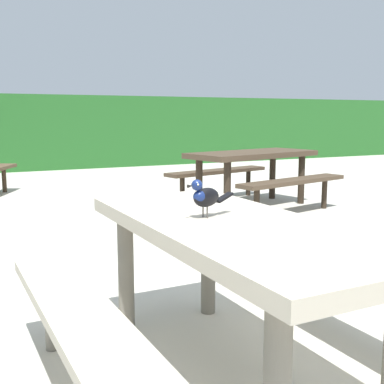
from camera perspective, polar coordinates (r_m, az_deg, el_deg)
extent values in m
cube|color=#235B23|center=(12.20, -20.88, 6.45)|extent=(28.00, 1.79, 1.68)
cube|color=#B2A893|center=(2.26, 4.68, -4.22)|extent=(0.79, 1.81, 0.07)
cylinder|color=slate|center=(2.86, -7.61, -9.16)|extent=(0.09, 0.09, 0.67)
cylinder|color=slate|center=(3.07, 1.88, -7.83)|extent=(0.09, 0.09, 0.67)
cube|color=#B2A893|center=(2.08, -12.56, -13.94)|extent=(0.30, 1.71, 0.05)
cylinder|color=slate|center=(2.74, -15.91, -13.31)|extent=(0.07, 0.07, 0.39)
cube|color=#B2A893|center=(2.75, 17.22, -8.43)|extent=(0.30, 1.71, 0.05)
cylinder|color=slate|center=(3.28, 9.12, -9.36)|extent=(0.07, 0.07, 0.39)
ellipsoid|color=black|center=(2.30, 1.66, -0.62)|extent=(0.16, 0.11, 0.09)
ellipsoid|color=navy|center=(2.27, 0.92, -0.57)|extent=(0.08, 0.08, 0.06)
sphere|color=navy|center=(2.25, 0.57, 0.80)|extent=(0.05, 0.05, 0.05)
sphere|color=#EAE08C|center=(2.23, 0.70, 0.85)|extent=(0.01, 0.01, 0.01)
sphere|color=#EAE08C|center=(2.26, 0.02, 0.95)|extent=(0.01, 0.01, 0.01)
cone|color=black|center=(2.22, -0.19, 0.70)|extent=(0.03, 0.02, 0.02)
cube|color=black|center=(2.39, 3.71, -0.62)|extent=(0.10, 0.06, 0.04)
cylinder|color=#47423D|center=(2.30, 1.76, -2.36)|extent=(0.01, 0.01, 0.05)
cylinder|color=#47423D|center=(2.32, 1.28, -2.26)|extent=(0.01, 0.01, 0.05)
cube|color=#473828|center=(6.64, 6.98, 4.34)|extent=(1.92, 1.14, 0.07)
cylinder|color=#2E241A|center=(7.03, 12.47, 1.41)|extent=(0.09, 0.09, 0.67)
cylinder|color=#2E241A|center=(7.37, 9.24, 1.83)|extent=(0.09, 0.09, 0.67)
cylinder|color=#2E241A|center=(6.01, 4.07, 0.36)|extent=(0.09, 0.09, 0.67)
cylinder|color=#2E241A|center=(6.40, 0.82, 0.90)|extent=(0.09, 0.09, 0.67)
cube|color=#473828|center=(6.21, 11.57, 1.23)|extent=(1.73, 0.65, 0.05)
cylinder|color=#2E241A|center=(6.74, 14.98, -0.19)|extent=(0.07, 0.07, 0.39)
cylinder|color=#2E241A|center=(5.77, 7.44, -1.45)|extent=(0.07, 0.07, 0.39)
cube|color=#473828|center=(7.17, 2.92, 2.39)|extent=(1.73, 0.65, 0.05)
cylinder|color=#2E241A|center=(7.64, 6.49, 1.07)|extent=(0.07, 0.07, 0.39)
cylinder|color=#2E241A|center=(6.79, -1.13, 0.17)|extent=(0.07, 0.07, 0.39)
cylinder|color=#382B1D|center=(8.46, -20.80, 1.30)|extent=(0.07, 0.07, 0.39)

